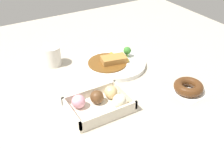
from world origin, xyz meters
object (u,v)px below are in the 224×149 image
(donut_box, at_px, (100,103))
(coffee_mug, at_px, (52,56))
(chocolate_ring_donut, at_px, (188,87))
(curry_plate, at_px, (115,63))

(donut_box, bearing_deg, coffee_mug, -84.13)
(chocolate_ring_donut, bearing_deg, curry_plate, -64.49)
(coffee_mug, bearing_deg, donut_box, 95.87)
(donut_box, distance_m, chocolate_ring_donut, 0.33)
(coffee_mug, bearing_deg, chocolate_ring_donut, 129.62)
(donut_box, distance_m, coffee_mug, 0.36)
(curry_plate, distance_m, donut_box, 0.28)
(coffee_mug, bearing_deg, curry_plate, 146.75)
(donut_box, relative_size, coffee_mug, 2.49)
(curry_plate, relative_size, donut_box, 1.20)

